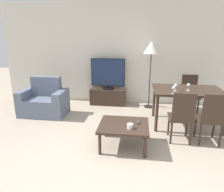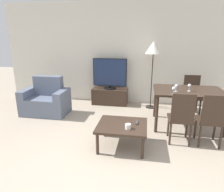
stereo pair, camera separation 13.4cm
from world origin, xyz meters
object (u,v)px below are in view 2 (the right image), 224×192
at_px(armchair, 46,101).
at_px(floor_lamp, 153,50).
at_px(tv_stand, 110,96).
at_px(tv, 110,74).
at_px(dining_chair_near, 181,116).
at_px(wine_glass_center, 176,86).
at_px(dining_chair_near_right, 211,118).
at_px(wine_glass_right, 189,86).
at_px(dining_table, 188,94).
at_px(cup_white_near, 128,126).
at_px(remote_primary, 137,122).
at_px(wine_glass_left, 174,89).
at_px(dining_chair_far, 192,93).
at_px(coffee_table, 122,127).

height_order(armchair, floor_lamp, floor_lamp).
bearing_deg(tv_stand, tv, -90.00).
relative_size(armchair, dining_chair_near, 1.15).
bearing_deg(floor_lamp, wine_glass_center, -69.96).
distance_m(dining_chair_near_right, wine_glass_right, 0.81).
bearing_deg(dining_chair_near_right, dining_table, 107.05).
bearing_deg(floor_lamp, wine_glass_right, -58.25).
height_order(armchair, dining_table, armchair).
xyz_separation_m(tv, dining_chair_near_right, (2.04, -1.91, -0.33)).
bearing_deg(cup_white_near, floor_lamp, 80.05).
bearing_deg(wine_glass_center, dining_table, 31.78).
bearing_deg(dining_chair_near_right, tv_stand, 136.84).
xyz_separation_m(armchair, tv_stand, (1.38, 0.96, -0.10)).
bearing_deg(dining_table, floor_lamp, 124.42).
bearing_deg(remote_primary, armchair, 153.29).
xyz_separation_m(armchair, dining_table, (3.19, -0.18, 0.37)).
distance_m(dining_table, cup_white_near, 1.63).
bearing_deg(cup_white_near, wine_glass_left, 47.16).
height_order(tv_stand, cup_white_near, cup_white_near).
distance_m(dining_chair_near_right, remote_primary, 1.22).
bearing_deg(remote_primary, tv_stand, 112.00).
relative_size(tv, dining_chair_far, 0.98).
xyz_separation_m(dining_chair_near_right, cup_white_near, (-1.33, -0.41, -0.07)).
bearing_deg(dining_chair_near, wine_glass_right, 71.83).
bearing_deg(dining_table, dining_chair_far, 72.95).
bearing_deg(cup_white_near, dining_table, 47.33).
xyz_separation_m(armchair, cup_white_near, (2.10, -1.36, 0.13)).
bearing_deg(armchair, cup_white_near, -33.02).
distance_m(tv, cup_white_near, 2.46).
height_order(dining_chair_far, cup_white_near, dining_chair_far).
height_order(tv, cup_white_near, tv).
bearing_deg(tv_stand, armchair, -145.17).
bearing_deg(armchair, dining_chair_near_right, -15.54).
distance_m(coffee_table, dining_table, 1.62).
bearing_deg(dining_table, wine_glass_right, -98.10).
xyz_separation_m(tv, wine_glass_right, (1.79, -1.23, 0.03)).
bearing_deg(dining_chair_near, wine_glass_left, 104.30).
bearing_deg(dining_table, coffee_table, -139.06).
bearing_deg(cup_white_near, tv, 107.08).
relative_size(dining_chair_near, cup_white_near, 9.83).
bearing_deg(cup_white_near, wine_glass_right, 45.41).
height_order(armchair, wine_glass_left, wine_glass_left).
height_order(tv_stand, remote_primary, tv_stand).
distance_m(coffee_table, remote_primary, 0.26).
height_order(coffee_table, wine_glass_center, wine_glass_center).
xyz_separation_m(dining_chair_far, wine_glass_center, (-0.51, -0.94, 0.36)).
xyz_separation_m(tv_stand, dining_chair_near_right, (2.04, -1.91, 0.29)).
height_order(dining_chair_near_right, floor_lamp, floor_lamp).
bearing_deg(dining_chair_near_right, tv, 136.88).
distance_m(floor_lamp, cup_white_near, 2.47).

